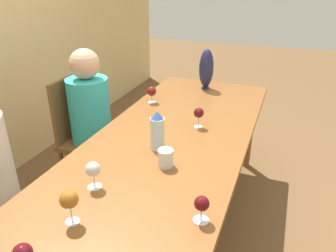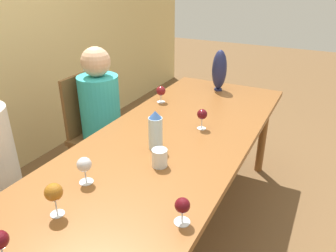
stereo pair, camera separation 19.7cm
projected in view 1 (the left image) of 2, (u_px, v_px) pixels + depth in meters
ground_plane at (169, 235)px, 2.36m from camera, size 14.00×14.00×0.00m
dining_table at (169, 150)px, 2.06m from camera, size 2.51×0.94×0.78m
water_bottle at (157, 131)px, 1.88m from camera, size 0.08×0.08×0.24m
water_tumbler at (166, 158)px, 1.74m from camera, size 0.08×0.08×0.10m
vase at (206, 69)px, 2.83m from camera, size 0.13×0.13×0.35m
wine_glass_0 at (93, 170)px, 1.54m from camera, size 0.07×0.07×0.14m
wine_glass_2 at (199, 113)px, 2.15m from camera, size 0.07×0.07×0.14m
wine_glass_3 at (69, 200)px, 1.32m from camera, size 0.08×0.08×0.15m
wine_glass_4 at (152, 92)px, 2.57m from camera, size 0.08×0.08×0.13m
wine_glass_5 at (202, 204)px, 1.34m from camera, size 0.07×0.07×0.12m
chair_far at (84, 133)px, 2.69m from camera, size 0.44×0.44×0.97m
person_far at (92, 118)px, 2.60m from camera, size 0.32×0.32×1.22m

